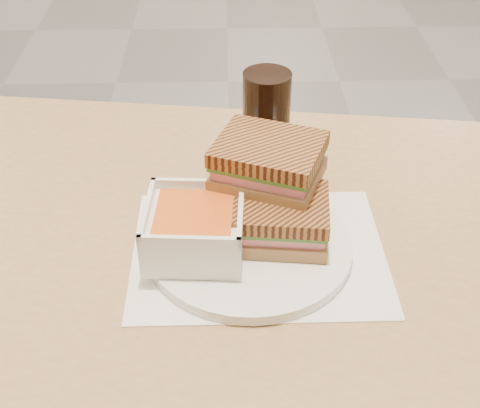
{
  "coord_description": "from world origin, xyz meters",
  "views": [
    {
      "loc": [
        -0.0,
        -2.64,
        1.31
      ],
      "look_at": [
        0.01,
        -2.0,
        0.82
      ],
      "focal_mm": 48.47,
      "sensor_mm": 36.0,
      "label": 1
    }
  ],
  "objects_px": {
    "main_table": "(150,289)",
    "soup_bowl": "(195,230)",
    "panini_lower": "(279,218)",
    "cola_glass": "(266,120)",
    "plate": "(250,246)"
  },
  "relations": [
    {
      "from": "soup_bowl",
      "to": "cola_glass",
      "type": "bearing_deg",
      "value": 65.29
    },
    {
      "from": "main_table",
      "to": "soup_bowl",
      "type": "distance_m",
      "value": 0.19
    },
    {
      "from": "panini_lower",
      "to": "cola_glass",
      "type": "height_order",
      "value": "cola_glass"
    },
    {
      "from": "plate",
      "to": "main_table",
      "type": "bearing_deg",
      "value": 161.48
    },
    {
      "from": "soup_bowl",
      "to": "panini_lower",
      "type": "relative_size",
      "value": 0.95
    },
    {
      "from": "soup_bowl",
      "to": "cola_glass",
      "type": "relative_size",
      "value": 0.84
    },
    {
      "from": "plate",
      "to": "panini_lower",
      "type": "height_order",
      "value": "panini_lower"
    },
    {
      "from": "main_table",
      "to": "cola_glass",
      "type": "bearing_deg",
      "value": 42.44
    },
    {
      "from": "main_table",
      "to": "soup_bowl",
      "type": "relative_size",
      "value": 10.03
    },
    {
      "from": "plate",
      "to": "cola_glass",
      "type": "distance_m",
      "value": 0.22
    },
    {
      "from": "plate",
      "to": "panini_lower",
      "type": "bearing_deg",
      "value": 16.59
    },
    {
      "from": "panini_lower",
      "to": "cola_glass",
      "type": "relative_size",
      "value": 0.89
    },
    {
      "from": "plate",
      "to": "cola_glass",
      "type": "xyz_separation_m",
      "value": [
        0.03,
        0.21,
        0.07
      ]
    },
    {
      "from": "cola_glass",
      "to": "panini_lower",
      "type": "bearing_deg",
      "value": -88.24
    },
    {
      "from": "panini_lower",
      "to": "cola_glass",
      "type": "bearing_deg",
      "value": 91.76
    }
  ]
}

